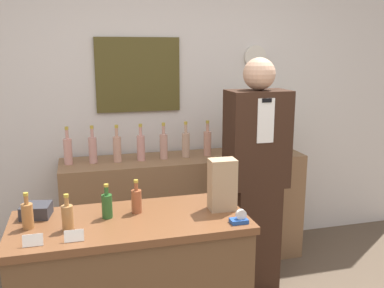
{
  "coord_description": "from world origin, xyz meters",
  "views": [
    {
      "loc": [
        -0.69,
        -1.61,
        1.79
      ],
      "look_at": [
        0.05,
        1.11,
        1.16
      ],
      "focal_mm": 40.0,
      "sensor_mm": 36.0,
      "label": 1
    }
  ],
  "objects_px": {
    "paper_bag": "(222,185)",
    "tape_dispenser": "(240,219)",
    "potted_plant": "(271,127)",
    "shopkeeper": "(256,178)"
  },
  "relations": [
    {
      "from": "shopkeeper",
      "to": "potted_plant",
      "type": "relative_size",
      "value": 4.63
    },
    {
      "from": "shopkeeper",
      "to": "potted_plant",
      "type": "xyz_separation_m",
      "value": [
        0.39,
        0.57,
        0.26
      ]
    },
    {
      "from": "paper_bag",
      "to": "tape_dispenser",
      "type": "relative_size",
      "value": 3.22
    },
    {
      "from": "shopkeeper",
      "to": "tape_dispenser",
      "type": "relative_size",
      "value": 19.26
    },
    {
      "from": "paper_bag",
      "to": "tape_dispenser",
      "type": "distance_m",
      "value": 0.24
    },
    {
      "from": "potted_plant",
      "to": "paper_bag",
      "type": "bearing_deg",
      "value": -125.84
    },
    {
      "from": "potted_plant",
      "to": "tape_dispenser",
      "type": "xyz_separation_m",
      "value": [
        -0.85,
        -1.42,
        -0.19
      ]
    },
    {
      "from": "potted_plant",
      "to": "paper_bag",
      "type": "distance_m",
      "value": 1.5
    },
    {
      "from": "paper_bag",
      "to": "potted_plant",
      "type": "bearing_deg",
      "value": 54.16
    },
    {
      "from": "shopkeeper",
      "to": "paper_bag",
      "type": "distance_m",
      "value": 0.83
    }
  ]
}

